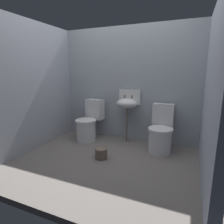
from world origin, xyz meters
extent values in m
cube|color=slate|center=(0.00, 0.00, -0.04)|extent=(3.06, 2.47, 0.08)
cube|color=#969FA9|center=(0.00, 1.09, 1.08)|extent=(3.06, 0.10, 2.16)
cube|color=#989DAB|center=(-1.38, 0.10, 1.08)|extent=(0.10, 2.27, 2.16)
cube|color=#969DB0|center=(1.38, 0.10, 1.08)|extent=(0.10, 2.27, 2.16)
cylinder|color=white|center=(-0.70, 0.60, 0.19)|extent=(0.44, 0.44, 0.38)
cylinder|color=white|center=(-0.70, 0.60, 0.40)|extent=(0.46, 0.46, 0.04)
cube|color=white|center=(-0.65, 0.89, 0.58)|extent=(0.38, 0.24, 0.40)
cylinder|color=silver|center=(0.72, 0.60, 0.19)|extent=(0.39, 0.39, 0.38)
cylinder|color=silver|center=(0.72, 0.60, 0.40)|extent=(0.41, 0.41, 0.04)
cube|color=silver|center=(0.71, 0.90, 0.58)|extent=(0.37, 0.19, 0.40)
cylinder|color=#6E5D51|center=(0.05, 0.85, 0.33)|extent=(0.04, 0.04, 0.66)
ellipsoid|color=white|center=(0.05, 0.85, 0.75)|extent=(0.40, 0.32, 0.18)
cube|color=white|center=(0.05, 1.01, 0.85)|extent=(0.42, 0.04, 0.28)
cylinder|color=#6E5D51|center=(-0.02, 0.91, 0.87)|extent=(0.04, 0.04, 0.06)
cylinder|color=#6E5D51|center=(0.12, 0.91, 0.87)|extent=(0.04, 0.04, 0.06)
cylinder|color=#6E5D51|center=(-0.08, 0.02, 0.08)|extent=(0.19, 0.19, 0.16)
torus|color=#685B4F|center=(-0.08, 0.02, 0.16)|extent=(0.21, 0.21, 0.02)
camera|label=1|loc=(1.14, -2.44, 1.34)|focal=30.21mm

